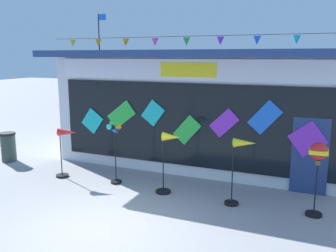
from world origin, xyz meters
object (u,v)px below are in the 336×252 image
at_px(kite_shop_building, 209,105).
at_px(trash_bin, 8,147).
at_px(wind_spinner_right, 318,158).
at_px(wind_spinner_far_left, 66,143).
at_px(wind_spinner_left, 115,142).
at_px(wind_spinner_center_left, 169,153).
at_px(wind_spinner_center_right, 241,157).

bearing_deg(kite_shop_building, trash_bin, -154.03).
bearing_deg(wind_spinner_right, kite_shop_building, 135.12).
relative_size(wind_spinner_right, trash_bin, 1.70).
bearing_deg(kite_shop_building, wind_spinner_far_left, -132.09).
height_order(wind_spinner_left, trash_bin, wind_spinner_left).
relative_size(wind_spinner_far_left, trash_bin, 1.49).
bearing_deg(wind_spinner_center_left, wind_spinner_right, 1.04).
relative_size(wind_spinner_center_right, trash_bin, 1.68).
xyz_separation_m(wind_spinner_center_left, trash_bin, (-6.15, 0.59, -0.60)).
bearing_deg(trash_bin, wind_spinner_far_left, -11.47).
bearing_deg(wind_spinner_center_right, trash_bin, 175.45).
bearing_deg(kite_shop_building, wind_spinner_right, -44.88).
relative_size(kite_shop_building, wind_spinner_far_left, 6.52).
xyz_separation_m(wind_spinner_far_left, wind_spinner_center_left, (3.24, 0.00, 0.05)).
bearing_deg(wind_spinner_center_right, wind_spinner_center_left, 178.44).
bearing_deg(wind_spinner_left, wind_spinner_center_left, -4.31).
height_order(kite_shop_building, trash_bin, kite_shop_building).
distance_m(kite_shop_building, wind_spinner_center_right, 4.14).
xyz_separation_m(wind_spinner_right, trash_bin, (-9.67, 0.52, -0.83)).
xyz_separation_m(wind_spinner_center_left, wind_spinner_center_right, (1.86, -0.05, 0.10)).
distance_m(wind_spinner_far_left, wind_spinner_left, 1.58).
bearing_deg(kite_shop_building, wind_spinner_center_left, -89.87).
bearing_deg(wind_spinner_right, trash_bin, 176.91).
bearing_deg(wind_spinner_center_left, kite_shop_building, 90.13).
bearing_deg(wind_spinner_left, wind_spinner_right, -0.69).
bearing_deg(wind_spinner_right, wind_spinner_far_left, -179.43).
bearing_deg(trash_bin, kite_shop_building, 25.97).
bearing_deg(wind_spinner_center_left, wind_spinner_left, 175.69).
distance_m(kite_shop_building, trash_bin, 6.97).
height_order(wind_spinner_far_left, wind_spinner_center_left, wind_spinner_center_left).
xyz_separation_m(wind_spinner_far_left, trash_bin, (-2.91, 0.59, -0.55)).
relative_size(wind_spinner_center_right, wind_spinner_right, 0.99).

